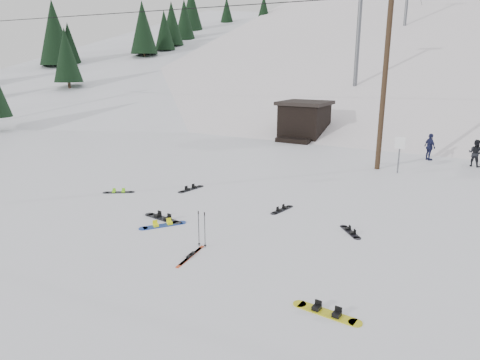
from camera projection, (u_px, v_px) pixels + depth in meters
The scene contains 20 objects.
ground at pixel (180, 262), 11.74m from camera, with size 200.00×200.00×0.00m, color white.
ski_slope at pixel (425, 191), 60.59m from camera, with size 60.00×75.00×45.00m, color white.
ridge_left at pixel (191, 165), 72.19m from camera, with size 34.00×85.00×38.00m, color white.
treeline_left at pixel (167, 103), 61.71m from camera, with size 20.00×64.00×10.00m, color black, non-canonical shape.
treeline_crest at pixel (456, 93), 83.27m from camera, with size 50.00×6.00×10.00m, color black, non-canonical shape.
utility_pole at pixel (385, 77), 21.19m from camera, with size 2.00×0.26×9.00m.
trail_sign at pixel (400, 148), 21.18m from camera, with size 0.50×0.09×1.85m.
lift_hut at pixel (304, 120), 31.26m from camera, with size 3.40×4.10×2.75m.
lift_tower_near at pixel (358, 34), 36.62m from camera, with size 2.20×0.36×8.00m.
hero_snowboard at pixel (163, 225), 14.41m from camera, with size 1.06×1.39×0.11m.
hero_skis at pixel (191, 256), 12.09m from camera, with size 0.32×1.53×0.08m.
ski_poles at pixel (202, 229), 12.64m from camera, with size 0.30×0.08×1.10m.
board_scatter_a at pixel (163, 218), 15.06m from camera, with size 1.70×0.50×0.12m.
board_scatter_b at pixel (191, 189), 18.67m from camera, with size 0.44×1.46×0.10m.
board_scatter_c at pixel (119, 192), 18.20m from camera, with size 1.14×0.88×0.09m.
board_scatter_d at pixel (350, 232), 13.85m from camera, with size 0.92×1.02×0.09m.
board_scatter_e at pixel (326, 312), 9.30m from camera, with size 1.59×0.39×0.11m.
board_scatter_f at pixel (282, 210), 15.98m from camera, with size 0.41×1.31×0.09m.
skier_dark at pixel (475, 153), 22.77m from camera, with size 0.71×0.55×1.45m, color black.
skier_navy at pixel (430, 147), 24.27m from camera, with size 0.90×0.37×1.53m, color #1A1D41.
Camera 1 is at (6.89, -8.42, 5.23)m, focal length 32.00 mm.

